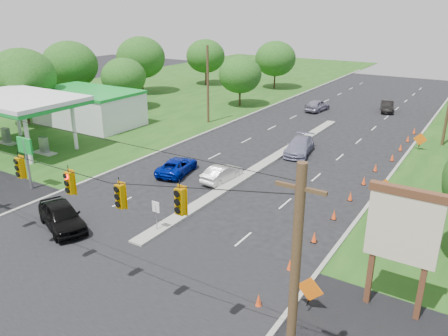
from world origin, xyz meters
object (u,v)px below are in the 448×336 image
Objects in this scene: gas_station at (78,106)px; black_sedan at (62,216)px; pylon_sign at (411,234)px; white_sedan at (222,173)px; blue_pickup at (177,166)px.

black_sedan is (18.30, -17.05, -1.73)m from gas_station.
black_sedan is at bearing -42.97° from gas_station.
pylon_sign is 20.13m from black_sedan.
gas_station is at bearing 69.29° from black_sedan.
gas_station is 3.22× the size of pylon_sign.
pylon_sign is (37.95, -14.05, 1.42)m from gas_station.
pylon_sign reaches higher than white_sedan.
blue_pickup is at bearing 12.26° from white_sedan.
white_sedan is 0.85× the size of blue_pickup.
pylon_sign is at bearing -20.31° from gas_station.
pylon_sign is 1.23× the size of black_sedan.
gas_station reaches higher than white_sedan.
white_sedan reaches higher than blue_pickup.
white_sedan is (4.24, 12.00, -0.19)m from black_sedan.
gas_station is 25.07m from black_sedan.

